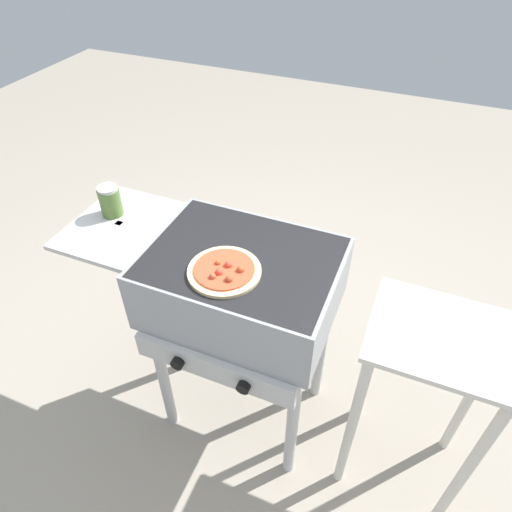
# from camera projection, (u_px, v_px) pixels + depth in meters

# --- Properties ---
(ground_plane) EXTENTS (8.00, 8.00, 0.00)m
(ground_plane) POSITION_uv_depth(u_px,v_px,m) (246.00, 405.00, 2.07)
(ground_plane) COLOR gray
(grill) EXTENTS (0.96, 0.53, 0.90)m
(grill) POSITION_uv_depth(u_px,v_px,m) (238.00, 288.00, 1.58)
(grill) COLOR gray
(grill) RESTS_ON ground_plane
(pizza_pepperoni) EXTENTS (0.23, 0.23, 0.03)m
(pizza_pepperoni) POSITION_uv_depth(u_px,v_px,m) (225.00, 271.00, 1.42)
(pizza_pepperoni) COLOR beige
(pizza_pepperoni) RESTS_ON grill
(sauce_jar) EXTENTS (0.08, 0.08, 0.11)m
(sauce_jar) POSITION_uv_depth(u_px,v_px,m) (110.00, 201.00, 1.62)
(sauce_jar) COLOR #4C6B2D
(sauce_jar) RESTS_ON grill
(prep_table) EXTENTS (0.44, 0.36, 0.81)m
(prep_table) POSITION_uv_depth(u_px,v_px,m) (426.00, 381.00, 1.51)
(prep_table) COLOR beige
(prep_table) RESTS_ON ground_plane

